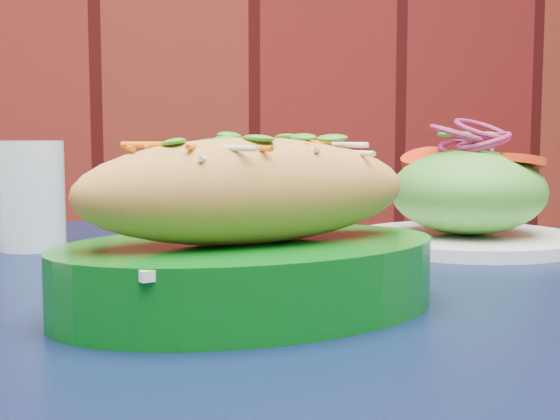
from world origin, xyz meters
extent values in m
cube|color=black|center=(-0.18, 1.51, 0.73)|extent=(1.00, 1.00, 0.03)
cube|color=white|center=(-0.25, 1.47, 0.79)|extent=(0.22, 0.17, 0.01)
ellipsoid|color=gold|center=(-0.25, 1.47, 0.83)|extent=(0.24, 0.14, 0.07)
cylinder|color=white|center=(0.01, 1.71, 0.76)|extent=(0.23, 0.23, 0.01)
ellipsoid|color=#4C992D|center=(0.01, 1.71, 0.80)|extent=(0.15, 0.15, 0.09)
cylinder|color=red|center=(0.05, 1.68, 0.84)|extent=(0.05, 0.05, 0.01)
cylinder|color=red|center=(-0.03, 1.74, 0.84)|extent=(0.05, 0.05, 0.01)
cylinder|color=red|center=(0.01, 1.75, 0.84)|extent=(0.05, 0.05, 0.01)
torus|color=#8C1E52|center=(0.01, 1.71, 0.85)|extent=(0.06, 0.06, 0.01)
torus|color=#8C1E52|center=(0.01, 1.71, 0.86)|extent=(0.06, 0.06, 0.01)
torus|color=#8C1E52|center=(0.01, 1.71, 0.86)|extent=(0.06, 0.06, 0.01)
torus|color=#8C1E52|center=(0.01, 1.71, 0.86)|extent=(0.06, 0.06, 0.01)
torus|color=#8C1E52|center=(0.01, 1.71, 0.87)|extent=(0.06, 0.06, 0.01)
torus|color=#8C1E52|center=(0.01, 1.71, 0.87)|extent=(0.06, 0.06, 0.01)
cylinder|color=silver|center=(-0.42, 1.77, 0.80)|extent=(0.07, 0.07, 0.11)
camera|label=1|loc=(-0.33, 0.98, 0.87)|focal=50.00mm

